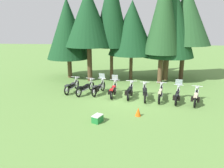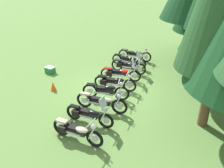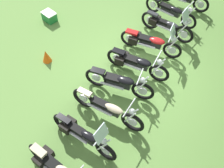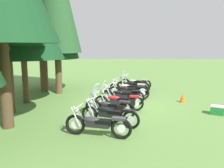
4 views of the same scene
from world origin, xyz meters
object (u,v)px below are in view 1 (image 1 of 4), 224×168
at_px(motorcycle_0, 72,86).
at_px(pine_tree_0, 68,29).
at_px(pine_tree_1, 88,17).
at_px(pine_tree_2, 112,8).
at_px(picnic_cooler, 97,119).
at_px(motorcycle_3, 113,89).
at_px(motorcycle_7, 177,95).
at_px(motorcycle_6, 160,93).
at_px(pine_tree_6, 186,17).
at_px(pine_tree_3, 132,28).
at_px(motorcycle_4, 130,91).
at_px(motorcycle_8, 196,97).
at_px(traffic_cone, 138,112).
at_px(pine_tree_4, 164,12).
at_px(pine_tree_5, 169,15).
at_px(motorcycle_1, 86,88).
at_px(motorcycle_2, 99,88).
at_px(motorcycle_5, 145,92).

relative_size(motorcycle_0, pine_tree_0, 0.31).
relative_size(pine_tree_1, pine_tree_2, 0.83).
xyz_separation_m(pine_tree_0, picnic_cooler, (4.07, -9.33, -4.28)).
xyz_separation_m(motorcycle_3, picnic_cooler, (-0.46, -4.25, -0.27)).
bearing_deg(motorcycle_7, motorcycle_6, 86.26).
bearing_deg(pine_tree_6, pine_tree_3, -172.55).
bearing_deg(motorcycle_4, motorcycle_8, -94.31).
bearing_deg(traffic_cone, motorcycle_6, 61.30).
bearing_deg(motorcycle_6, motorcycle_8, -94.06).
bearing_deg(motorcycle_8, pine_tree_1, 75.64).
xyz_separation_m(pine_tree_3, pine_tree_4, (2.46, -1.06, 1.25)).
xyz_separation_m(motorcycle_8, pine_tree_5, (-1.01, 5.99, 5.14)).
distance_m(pine_tree_3, picnic_cooler, 10.21).
bearing_deg(pine_tree_5, traffic_cone, -107.85).
xyz_separation_m(motorcycle_0, motorcycle_1, (1.09, -0.32, -0.01)).
xyz_separation_m(motorcycle_1, pine_tree_4, (5.70, 3.41, 5.36)).
xyz_separation_m(pine_tree_1, pine_tree_4, (6.07, -0.24, 0.40)).
relative_size(pine_tree_4, traffic_cone, 19.05).
relative_size(motorcycle_7, pine_tree_1, 0.27).
xyz_separation_m(motorcycle_2, pine_tree_6, (6.89, 5.08, 5.03)).
height_order(motorcycle_3, motorcycle_5, motorcycle_3).
relative_size(motorcycle_0, motorcycle_1, 1.01).
relative_size(pine_tree_0, pine_tree_2, 0.76).
relative_size(pine_tree_2, pine_tree_6, 1.19).
height_order(motorcycle_6, pine_tree_6, pine_tree_6).
xyz_separation_m(motorcycle_1, pine_tree_1, (-0.37, 3.66, 4.96)).
bearing_deg(motorcycle_2, motorcycle_8, -86.51).
relative_size(motorcycle_6, motorcycle_7, 1.13).
distance_m(motorcycle_0, pine_tree_5, 9.95).
bearing_deg(motorcycle_6, motorcycle_3, 92.87).
bearing_deg(pine_tree_4, picnic_cooler, -117.15).
relative_size(motorcycle_2, motorcycle_6, 0.89).
relative_size(motorcycle_8, pine_tree_0, 0.30).
height_order(motorcycle_4, motorcycle_6, motorcycle_6).
bearing_deg(motorcycle_1, pine_tree_2, 2.43).
distance_m(motorcycle_2, pine_tree_0, 7.08).
bearing_deg(motorcycle_6, motorcycle_1, 92.41).
relative_size(motorcycle_0, pine_tree_4, 0.25).
bearing_deg(motorcycle_6, pine_tree_6, -12.08).
bearing_deg(pine_tree_5, pine_tree_6, 19.59).
height_order(motorcycle_7, motorcycle_8, motorcycle_7).
height_order(pine_tree_3, pine_tree_6, pine_tree_6).
distance_m(pine_tree_5, pine_tree_6, 1.61).
distance_m(motorcycle_1, picnic_cooler, 4.88).
height_order(motorcycle_8, picnic_cooler, motorcycle_8).
height_order(pine_tree_1, pine_tree_3, pine_tree_1).
bearing_deg(pine_tree_1, picnic_cooler, -76.67).
xyz_separation_m(motorcycle_1, pine_tree_6, (7.84, 5.08, 5.05)).
xyz_separation_m(motorcycle_0, pine_tree_5, (7.41, 4.21, 5.14)).
xyz_separation_m(pine_tree_0, pine_tree_6, (10.33, 0.36, 1.01)).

